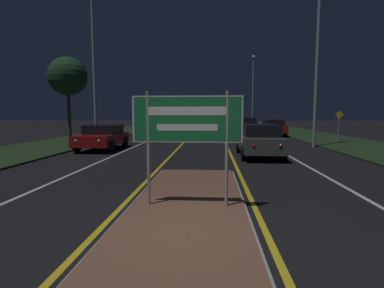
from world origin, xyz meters
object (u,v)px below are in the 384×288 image
object	(u,v)px
car_receding_2	(229,124)
car_approaching_1	(150,126)
streetlight_right_far	(253,84)
streetlight_left_near	(93,35)
streetlight_right_near	(318,31)
highway_sign	(187,124)
car_receding_1	(273,127)
warning_sign	(339,123)
car_approaching_0	(103,137)
car_receding_0	(259,140)
car_receding_3	(249,122)

from	to	relation	value
car_receding_2	car_approaching_1	distance (m)	9.95
streetlight_right_far	car_approaching_1	xyz separation A→B (m)	(-12.22, -13.83, -5.40)
car_receding_2	streetlight_left_near	bearing A→B (deg)	-117.28
streetlight_right_near	streetlight_right_far	distance (m)	25.60
highway_sign	car_receding_1	bearing A→B (deg)	74.31
streetlight_left_near	car_receding_2	distance (m)	20.76
car_receding_2	warning_sign	size ratio (longest dim) A/B	2.16
car_approaching_0	streetlight_right_near	bearing A→B (deg)	9.74
streetlight_right_far	car_receding_0	distance (m)	30.65
car_approaching_1	warning_sign	distance (m)	17.49
streetlight_right_far	car_approaching_1	bearing A→B (deg)	-131.46
highway_sign	streetlight_right_near	distance (m)	14.87
car_approaching_0	car_approaching_1	bearing A→B (deg)	91.01
warning_sign	car_receding_2	bearing A→B (deg)	116.92
highway_sign	streetlight_right_far	xyz separation A→B (m)	(6.36, 37.90, 4.34)
car_approaching_0	highway_sign	bearing A→B (deg)	-61.20
car_receding_0	warning_sign	size ratio (longest dim) A/B	1.97
streetlight_right_near	warning_sign	bearing A→B (deg)	50.25
streetlight_right_far	car_approaching_1	size ratio (longest dim) A/B	2.34
car_receding_0	car_receding_2	xyz separation A→B (m)	(-0.17, 21.43, -0.02)
car_receding_1	warning_sign	world-z (taller)	warning_sign
streetlight_left_near	streetlight_right_far	distance (m)	29.23
highway_sign	car_receding_0	size ratio (longest dim) A/B	0.57
streetlight_left_near	car_approaching_0	world-z (taller)	streetlight_left_near
car_receding_0	highway_sign	bearing A→B (deg)	-108.94
car_receding_2	car_approaching_1	world-z (taller)	car_approaching_1
streetlight_left_near	car_receding_0	distance (m)	11.61
highway_sign	streetlight_right_far	bearing A→B (deg)	80.47
car_receding_1	car_receding_2	distance (m)	8.74
streetlight_right_far	car_receding_1	size ratio (longest dim) A/B	2.23
streetlight_left_near	car_receding_0	size ratio (longest dim) A/B	2.63
streetlight_left_near	streetlight_right_far	xyz separation A→B (m)	(12.93, 26.21, -0.50)
car_receding_1	car_receding_2	xyz separation A→B (m)	(-3.44, 8.03, -0.02)
car_receding_0	car_approaching_1	distance (m)	18.27
car_receding_3	streetlight_right_far	bearing A→B (deg)	51.45
car_receding_0	car_approaching_0	xyz separation A→B (m)	(-8.34, 2.26, -0.06)
streetlight_left_near	streetlight_right_far	size ratio (longest dim) A/B	1.09
streetlight_right_far	car_receding_1	world-z (taller)	streetlight_right_far
streetlight_left_near	car_receding_3	xyz separation A→B (m)	(12.37, 25.51, -5.89)
car_receding_0	car_receding_1	distance (m)	13.79
car_receding_2	highway_sign	bearing A→B (deg)	-94.98
car_receding_1	car_receding_2	bearing A→B (deg)	113.17
streetlight_left_near	car_approaching_0	xyz separation A→B (m)	(0.95, -1.48, -5.92)
car_receding_1	warning_sign	distance (m)	6.66
streetlight_right_near	car_receding_1	world-z (taller)	streetlight_right_near
car_receding_2	car_approaching_1	bearing A→B (deg)	-147.77
car_receding_3	car_approaching_0	bearing A→B (deg)	-112.92
car_approaching_0	car_receding_3	bearing A→B (deg)	67.08
streetlight_right_far	car_receding_0	xyz separation A→B (m)	(-3.64, -29.95, -5.36)
streetlight_right_far	car_receding_3	distance (m)	5.46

